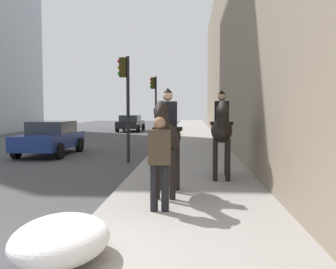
% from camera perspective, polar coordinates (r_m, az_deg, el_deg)
% --- Properties ---
extents(mounted_horse_near, '(2.15, 0.65, 2.29)m').
position_cam_1_polar(mounted_horse_near, '(8.07, -0.17, -0.20)').
color(mounted_horse_near, black).
rests_on(mounted_horse_near, sidewalk_slab).
extents(mounted_horse_far, '(2.15, 0.65, 2.34)m').
position_cam_1_polar(mounted_horse_far, '(10.14, 8.01, 0.82)').
color(mounted_horse_far, black).
rests_on(mounted_horse_far, sidewalk_slab).
extents(pedestrian_greeting, '(0.28, 0.42, 1.70)m').
position_cam_1_polar(pedestrian_greeting, '(6.82, -1.28, -3.43)').
color(pedestrian_greeting, black).
rests_on(pedestrian_greeting, sidewalk_slab).
extents(car_near_lane, '(4.47, 2.13, 1.44)m').
position_cam_1_polar(car_near_lane, '(33.74, -5.61, 1.71)').
color(car_near_lane, black).
rests_on(car_near_lane, ground).
extents(car_mid_lane, '(4.28, 1.99, 1.44)m').
position_cam_1_polar(car_mid_lane, '(17.06, -17.13, -0.43)').
color(car_mid_lane, navy).
rests_on(car_mid_lane, ground).
extents(traffic_light_near_curb, '(0.20, 0.44, 3.86)m').
position_cam_1_polar(traffic_light_near_curb, '(13.97, -6.36, 6.37)').
color(traffic_light_near_curb, black).
rests_on(traffic_light_near_curb, ground).
extents(traffic_light_far_curb, '(0.20, 0.44, 3.96)m').
position_cam_1_polar(traffic_light_far_curb, '(23.66, -2.04, 5.47)').
color(traffic_light_far_curb, black).
rests_on(traffic_light_far_curb, ground).
extents(snow_pile_near, '(1.51, 1.17, 0.52)m').
position_cam_1_polar(snow_pile_near, '(4.96, -15.72, -14.81)').
color(snow_pile_near, white).
rests_on(snow_pile_near, sidewalk_slab).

